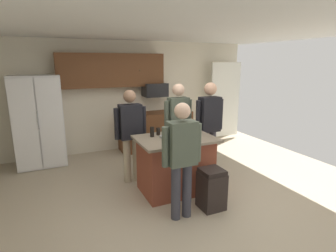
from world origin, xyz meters
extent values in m
plane|color=#B7A88E|center=(0.00, 0.00, 0.00)|extent=(7.04, 7.04, 0.00)
plane|color=white|center=(0.00, 0.00, 2.60)|extent=(7.04, 7.04, 0.00)
cube|color=beige|center=(0.00, 2.80, 1.30)|extent=(6.40, 0.10, 2.60)
cube|color=white|center=(2.60, 2.40, 1.10)|extent=(0.90, 0.06, 2.00)
cube|color=brown|center=(-0.40, 2.60, 1.92)|extent=(2.40, 0.35, 0.75)
sphere|color=#4C3823|center=(0.20, 2.41, 1.93)|extent=(0.04, 0.04, 0.04)
cube|color=brown|center=(0.60, 2.48, 0.45)|extent=(1.80, 0.60, 0.90)
sphere|color=#4C3823|center=(1.05, 2.17, 0.45)|extent=(0.04, 0.04, 0.04)
cube|color=white|center=(-2.00, 2.40, 0.93)|extent=(0.93, 0.70, 1.86)
cube|color=white|center=(-2.23, 2.03, 0.93)|extent=(0.44, 0.04, 1.78)
cube|color=white|center=(-1.77, 2.03, 0.93)|extent=(0.44, 0.04, 1.78)
cylinder|color=#B2B2B7|center=(-2.00, 2.00, 1.02)|extent=(0.02, 0.02, 0.35)
cube|color=black|center=(0.60, 2.50, 1.45)|extent=(0.56, 0.40, 0.32)
cube|color=brown|center=(0.04, 0.17, 0.44)|extent=(1.11, 0.74, 0.88)
cube|color=gray|center=(0.04, 0.17, 0.90)|extent=(1.25, 0.88, 0.04)
cylinder|color=tan|center=(-0.60, 0.82, 0.40)|extent=(0.13, 0.13, 0.80)
cylinder|color=tan|center=(-0.43, 0.82, 0.40)|extent=(0.13, 0.13, 0.80)
cube|color=black|center=(-0.52, 0.82, 1.11)|extent=(0.38, 0.22, 0.60)
sphere|color=#8C664C|center=(-0.52, 0.82, 1.55)|extent=(0.22, 0.22, 0.22)
cylinder|color=black|center=(-0.76, 0.82, 1.09)|extent=(0.09, 0.09, 0.54)
cylinder|color=black|center=(-0.28, 0.82, 1.09)|extent=(0.09, 0.09, 0.54)
cylinder|color=#383842|center=(-0.32, -0.59, 0.39)|extent=(0.13, 0.13, 0.78)
cylinder|color=#383842|center=(-0.15, -0.59, 0.39)|extent=(0.13, 0.13, 0.78)
cube|color=#4C5647|center=(-0.23, -0.59, 1.08)|extent=(0.38, 0.22, 0.59)
sphere|color=beige|center=(-0.23, -0.59, 1.51)|extent=(0.21, 0.21, 0.21)
cylinder|color=#4C5647|center=(-0.47, -0.59, 1.06)|extent=(0.09, 0.09, 0.53)
cylinder|color=#4C5647|center=(0.01, -0.59, 1.06)|extent=(0.09, 0.09, 0.53)
cylinder|color=#383842|center=(0.36, 0.90, 0.42)|extent=(0.13, 0.13, 0.84)
cylinder|color=#383842|center=(0.53, 0.90, 0.42)|extent=(0.13, 0.13, 0.84)
cube|color=#4C5647|center=(0.44, 0.90, 1.15)|extent=(0.38, 0.22, 0.63)
sphere|color=beige|center=(0.44, 0.90, 1.61)|extent=(0.23, 0.23, 0.23)
cylinder|color=#4C5647|center=(0.20, 0.90, 1.13)|extent=(0.09, 0.09, 0.57)
cylinder|color=#4C5647|center=(0.68, 0.90, 1.13)|extent=(0.09, 0.09, 0.57)
cylinder|color=#383842|center=(0.82, 0.54, 0.43)|extent=(0.13, 0.13, 0.85)
cylinder|color=#383842|center=(0.99, 0.54, 0.43)|extent=(0.13, 0.13, 0.85)
cube|color=black|center=(0.91, 0.54, 1.17)|extent=(0.38, 0.22, 0.64)
sphere|color=tan|center=(0.91, 0.54, 1.64)|extent=(0.23, 0.23, 0.23)
cylinder|color=black|center=(0.67, 0.54, 1.16)|extent=(0.09, 0.09, 0.58)
cylinder|color=black|center=(1.15, 0.54, 1.16)|extent=(0.09, 0.09, 0.58)
cylinder|color=black|center=(0.47, 0.23, 0.98)|extent=(0.07, 0.07, 0.12)
cylinder|color=black|center=(-0.29, 0.38, 1.00)|extent=(0.07, 0.07, 0.16)
cylinder|color=black|center=(-0.15, 0.44, 0.98)|extent=(0.07, 0.07, 0.12)
cube|color=#B7B7BC|center=(0.02, 0.13, 0.93)|extent=(0.44, 0.30, 0.02)
cube|color=#A8A8AD|center=(0.02, 0.13, 0.95)|extent=(0.44, 0.30, 0.02)
cube|color=black|center=(0.28, -0.55, 0.28)|extent=(0.34, 0.34, 0.55)
cube|color=black|center=(0.28, -0.55, 0.58)|extent=(0.32, 0.32, 0.06)
camera|label=1|loc=(-1.77, -3.56, 2.12)|focal=28.58mm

